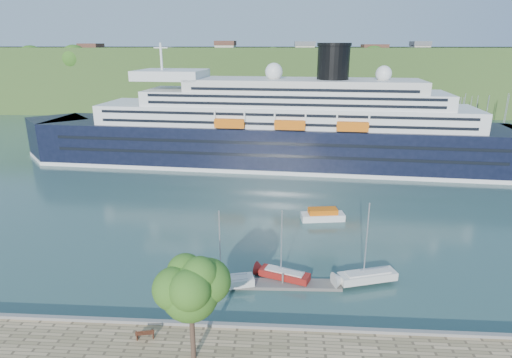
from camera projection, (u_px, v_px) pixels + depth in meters
name	position (u px, v px, depth m)	size (l,w,h in m)	color
ground	(255.00, 335.00, 39.21)	(400.00, 400.00, 0.00)	#2D504E
far_hillside	(278.00, 78.00, 173.44)	(400.00, 50.00, 24.00)	#385823
quay_coping	(254.00, 326.00, 38.67)	(220.00, 0.50, 0.30)	slate
cruise_ship	(273.00, 106.00, 90.67)	(114.66, 16.70, 25.75)	black
park_bench	(145.00, 333.00, 37.17)	(1.64, 0.67, 1.05)	#482214
promenade_tree	(191.00, 305.00, 33.44)	(6.03, 6.03, 9.99)	#2A651A
floating_pontoon	(266.00, 284.00, 47.21)	(16.56, 2.02, 0.37)	#68645C
sailboat_white_near	(225.00, 253.00, 45.16)	(6.84, 1.90, 8.83)	silver
sailboat_red	(285.00, 249.00, 46.91)	(6.26, 1.74, 8.08)	maroon
sailboat_white_far	(370.00, 246.00, 46.18)	(7.15, 1.99, 9.24)	silver
tender_launch	(323.00, 214.00, 64.55)	(6.55, 2.24, 1.81)	#DB610C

